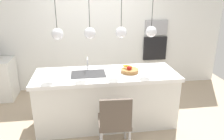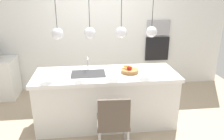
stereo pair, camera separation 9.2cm
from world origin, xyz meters
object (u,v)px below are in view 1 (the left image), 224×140
(fruit_bowl, at_px, (130,70))
(microwave, at_px, (156,27))
(chair_near, at_px, (115,121))
(oven, at_px, (155,48))

(fruit_bowl, distance_m, microwave, 1.93)
(fruit_bowl, bearing_deg, chair_near, -116.11)
(oven, bearing_deg, fruit_bowl, -121.31)
(fruit_bowl, height_order, microwave, microwave)
(fruit_bowl, bearing_deg, oven, 58.69)
(oven, height_order, chair_near, oven)
(microwave, bearing_deg, fruit_bowl, -121.31)
(chair_near, bearing_deg, microwave, 60.28)
(chair_near, bearing_deg, oven, 60.28)
(fruit_bowl, xyz_separation_m, microwave, (0.98, 1.60, 0.45))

